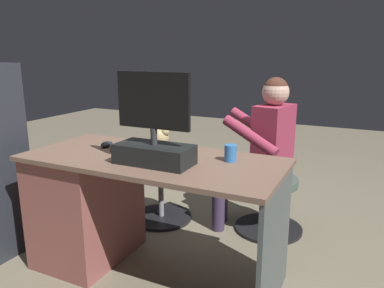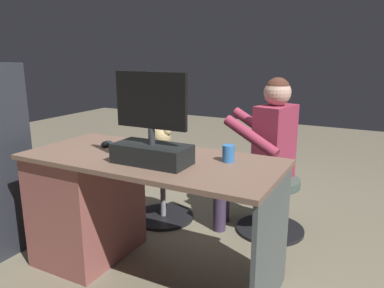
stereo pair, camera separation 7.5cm
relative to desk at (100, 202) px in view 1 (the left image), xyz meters
The scene contains 11 objects.
ground_plane 0.69m from the desk, 135.46° to the right, with size 10.00×10.00×0.00m, color #716954.
desk is the anchor object (origin of this frame).
monitor 0.69m from the desk, 168.48° to the left, with size 0.43×0.20×0.49m.
keyboard 0.48m from the desk, 168.68° to the right, with size 0.42×0.14×0.02m, color black.
computer_mouse 0.37m from the desk, 102.18° to the right, with size 0.06×0.10×0.04m, color #1F2527.
cup 0.93m from the desk, behind, with size 0.07×0.07×0.09m, color #3372BF.
tv_remote 0.42m from the desk, 168.45° to the right, with size 0.04×0.15×0.02m, color black.
office_chair_teddy 0.72m from the desk, 93.61° to the right, with size 0.50×0.50×0.43m.
teddy_bear 0.73m from the desk, 93.54° to the right, with size 0.24×0.24×0.34m.
visitor_chair 1.27m from the desk, 135.27° to the right, with size 0.51×0.51×0.43m.
person 1.22m from the desk, 133.18° to the right, with size 0.57×0.55×1.17m.
Camera 1 is at (-1.11, 2.15, 1.34)m, focal length 34.73 mm.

